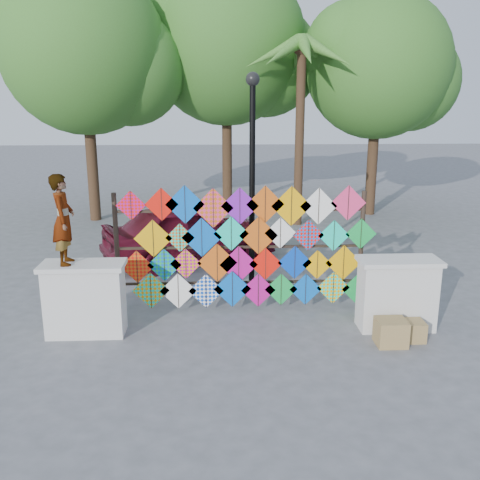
{
  "coord_description": "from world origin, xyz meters",
  "views": [
    {
      "loc": [
        -0.46,
        -8.86,
        3.93
      ],
      "look_at": [
        -0.01,
        0.6,
        1.44
      ],
      "focal_mm": 40.0,
      "sensor_mm": 36.0,
      "label": 1
    }
  ],
  "objects_px": {
    "sedan": "(191,232)",
    "vendor_woman": "(63,220)",
    "lamppost": "(252,163)",
    "kite_rack": "(244,249)"
  },
  "relations": [
    {
      "from": "vendor_woman",
      "to": "sedan",
      "type": "relative_size",
      "value": 0.35
    },
    {
      "from": "kite_rack",
      "to": "sedan",
      "type": "distance_m",
      "value": 3.61
    },
    {
      "from": "kite_rack",
      "to": "lamppost",
      "type": "bearing_deg",
      "value": 79.8
    },
    {
      "from": "lamppost",
      "to": "sedan",
      "type": "bearing_deg",
      "value": 122.99
    },
    {
      "from": "sedan",
      "to": "lamppost",
      "type": "xyz_separation_m",
      "value": [
        1.37,
        -2.11,
        1.95
      ]
    },
    {
      "from": "vendor_woman",
      "to": "kite_rack",
      "type": "bearing_deg",
      "value": -78.85
    },
    {
      "from": "kite_rack",
      "to": "vendor_woman",
      "type": "height_order",
      "value": "vendor_woman"
    },
    {
      "from": "sedan",
      "to": "vendor_woman",
      "type": "bearing_deg",
      "value": 132.21
    },
    {
      "from": "kite_rack",
      "to": "vendor_woman",
      "type": "bearing_deg",
      "value": -163.02
    },
    {
      "from": "kite_rack",
      "to": "lamppost",
      "type": "distance_m",
      "value": 1.95
    }
  ]
}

